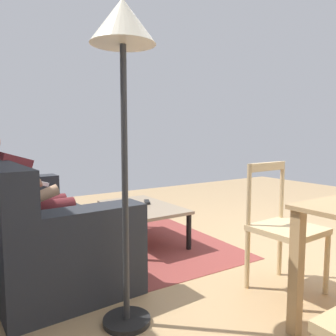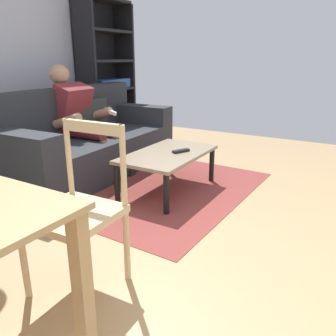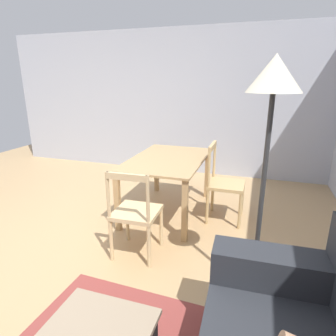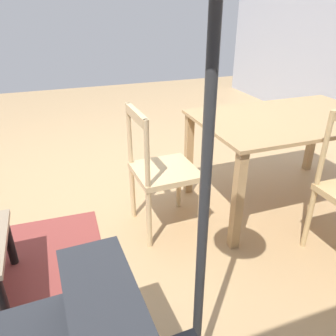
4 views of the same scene
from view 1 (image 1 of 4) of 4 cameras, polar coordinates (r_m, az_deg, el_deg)
ground_plane at (r=3.35m, az=24.04°, el=-13.92°), size 8.10×8.10×0.00m
couch at (r=3.10m, az=-22.74°, el=-9.14°), size 2.15×0.97×0.91m
person_lounging at (r=3.03m, az=-23.69°, el=-4.40°), size 0.60×0.95×1.15m
coffee_table at (r=3.41m, az=-4.43°, el=-7.24°), size 0.99×0.58×0.38m
tv_remote at (r=3.51m, az=-3.66°, el=-5.88°), size 0.17×0.12×0.02m
dining_chair_facing_couch at (r=2.50m, az=19.39°, el=-9.73°), size 0.43×0.43×0.90m
area_rug at (r=3.50m, az=-4.38°, el=-12.46°), size 2.05×1.47×0.01m
floor_lamp at (r=1.90m, az=-7.77°, el=19.12°), size 0.36×0.36×1.83m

